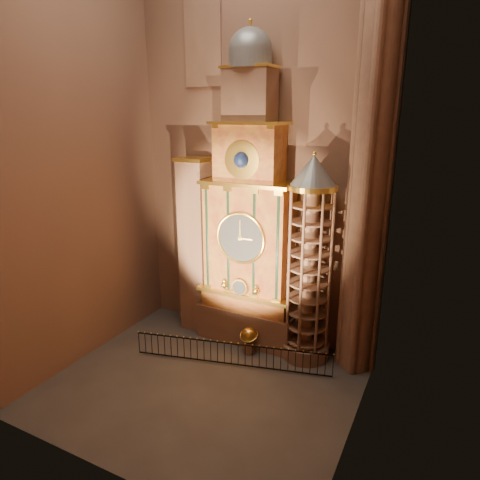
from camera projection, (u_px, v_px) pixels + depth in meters
The scene contains 11 objects.
floor at pixel (203, 385), 20.51m from camera, with size 14.00×14.00×0.00m, color #383330.
wall_back at pixel (258, 143), 22.55m from camera, with size 22.00×22.00×0.00m, color #895C4A.
wall_left at pixel (73, 146), 20.44m from camera, with size 22.00×22.00×0.00m, color #895C4A.
wall_right at pixel (373, 159), 14.38m from camera, with size 22.00×22.00×0.00m, color #895C4A.
astronomical_clock at pixel (249, 227), 22.88m from camera, with size 5.60×2.41×16.70m.
portrait_tower at pixel (196, 246), 24.79m from camera, with size 1.80×1.60×10.20m.
stair_turret at pixel (309, 263), 21.53m from camera, with size 2.50×2.50×10.80m.
gothic_pier at pixel (373, 148), 19.05m from camera, with size 2.04×2.04×22.00m.
stained_glass_window at pixel (203, 34), 22.31m from camera, with size 2.20×0.14×5.20m.
celestial_globe at pixel (249, 338), 23.05m from camera, with size 1.08×1.03×1.46m.
iron_railing at pixel (231, 354), 21.88m from camera, with size 9.92×2.53×1.24m.
Camera 1 is at (9.56, -15.02, 12.45)m, focal length 32.00 mm.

